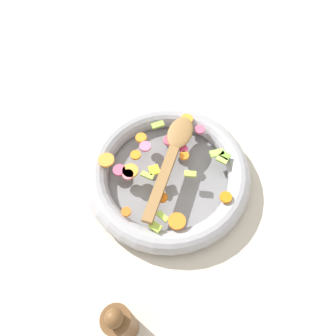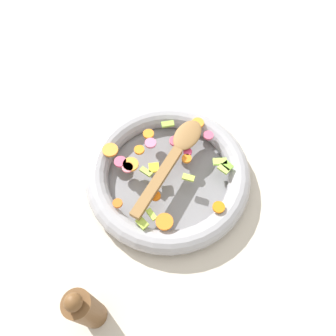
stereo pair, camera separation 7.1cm
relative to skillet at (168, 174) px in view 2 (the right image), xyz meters
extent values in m
plane|color=beige|center=(0.00, 0.00, -0.02)|extent=(4.00, 4.00, 0.00)
cylinder|color=slate|center=(0.00, 0.00, -0.02)|extent=(0.32, 0.32, 0.01)
torus|color=#9E9EA5|center=(0.00, 0.00, 0.00)|extent=(0.37, 0.37, 0.05)
cylinder|color=#DC610D|center=(-0.04, -0.06, 0.03)|extent=(0.03, 0.03, 0.01)
cylinder|color=orange|center=(0.05, 0.01, 0.03)|extent=(0.03, 0.03, 0.01)
cylinder|color=orange|center=(-0.12, -0.06, 0.03)|extent=(0.02, 0.02, 0.01)
cylinder|color=orange|center=(-0.12, 0.07, 0.03)|extent=(0.04, 0.04, 0.01)
cylinder|color=orange|center=(-0.02, 0.10, 0.03)|extent=(0.04, 0.04, 0.01)
cylinder|color=orange|center=(-0.03, -0.12, 0.03)|extent=(0.05, 0.05, 0.01)
cylinder|color=orange|center=(-0.08, 0.03, 0.03)|extent=(0.05, 0.05, 0.01)
cylinder|color=orange|center=(0.10, 0.10, 0.03)|extent=(0.03, 0.03, 0.01)
cylinder|color=orange|center=(-0.05, 0.06, 0.03)|extent=(0.03, 0.03, 0.01)
cylinder|color=orange|center=(0.08, -0.11, 0.03)|extent=(0.04, 0.04, 0.01)
cube|color=#94BB46|center=(0.03, 0.12, 0.03)|extent=(0.03, 0.02, 0.01)
cube|color=#B3D55C|center=(0.12, -0.03, 0.03)|extent=(0.03, 0.03, 0.01)
cube|color=#80C23B|center=(0.13, -0.03, 0.03)|extent=(0.03, 0.03, 0.01)
cube|color=#B8D04D|center=(0.04, -0.03, 0.03)|extent=(0.03, 0.02, 0.01)
cube|color=#A1C341|center=(-0.08, -0.11, 0.03)|extent=(0.03, 0.03, 0.01)
cube|color=#A8D854|center=(0.11, -0.01, 0.03)|extent=(0.03, 0.02, 0.01)
cube|color=#9DBB4B|center=(-0.05, 0.00, 0.03)|extent=(0.03, 0.03, 0.01)
cube|color=#AEDD4B|center=(-0.06, -0.10, 0.03)|extent=(0.02, 0.03, 0.01)
cylinder|color=#D45577|center=(0.11, 0.06, 0.03)|extent=(0.03, 0.03, 0.01)
cylinder|color=pink|center=(-0.09, 0.02, 0.03)|extent=(0.03, 0.03, 0.01)
cylinder|color=#D94D6D|center=(0.03, 0.06, 0.03)|extent=(0.04, 0.04, 0.01)
cylinder|color=pink|center=(-0.02, 0.07, 0.03)|extent=(0.03, 0.03, 0.01)
cylinder|color=#DD386B|center=(0.05, 0.03, 0.03)|extent=(0.03, 0.03, 0.01)
cylinder|color=#CF4F70|center=(-0.10, 0.04, 0.03)|extent=(0.04, 0.04, 0.01)
cube|color=yellow|center=(-0.03, 0.01, 0.03)|extent=(0.02, 0.02, 0.01)
cube|color=olive|center=(-0.03, -0.03, 0.04)|extent=(0.14, 0.15, 0.01)
ellipsoid|color=olive|center=(0.06, 0.07, 0.04)|extent=(0.10, 0.10, 0.01)
cylinder|color=brown|center=(-0.20, -0.25, 0.05)|extent=(0.05, 0.05, 0.15)
sphere|color=brown|center=(-0.20, -0.25, 0.14)|extent=(0.03, 0.03, 0.03)
camera|label=1|loc=(-0.15, -0.33, 0.65)|focal=35.00mm
camera|label=2|loc=(-0.08, -0.35, 0.65)|focal=35.00mm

